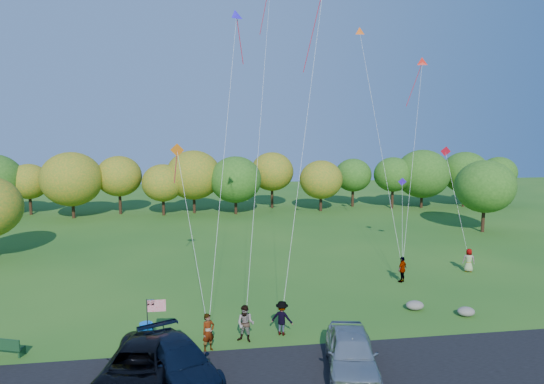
{
  "coord_description": "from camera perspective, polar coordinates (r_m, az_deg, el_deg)",
  "views": [
    {
      "loc": [
        -4.82,
        -23.44,
        10.91
      ],
      "look_at": [
        -0.45,
        6.0,
        6.84
      ],
      "focal_mm": 32.0,
      "sensor_mm": 36.0,
      "label": 1
    }
  ],
  "objects": [
    {
      "name": "ground",
      "position": [
        26.3,
        3.02,
        -16.73
      ],
      "size": [
        140.0,
        140.0,
        0.0
      ],
      "primitive_type": "plane",
      "color": "#215518",
      "rests_on": "ground"
    },
    {
      "name": "asphalt_lane",
      "position": [
        22.79,
        5.15,
        -20.75
      ],
      "size": [
        44.0,
        6.0,
        0.06
      ],
      "primitive_type": "cube",
      "color": "black",
      "rests_on": "ground"
    },
    {
      "name": "treeline",
      "position": [
        61.02,
        0.25,
        2.12
      ],
      "size": [
        75.17,
        28.18,
        8.65
      ],
      "color": "#352013",
      "rests_on": "ground"
    },
    {
      "name": "minivan_dark",
      "position": [
        22.25,
        -15.4,
        -19.21
      ],
      "size": [
        3.77,
        6.48,
        1.7
      ],
      "primitive_type": "imported",
      "rotation": [
        0.0,
        0.0,
        -0.16
      ],
      "color": "black",
      "rests_on": "asphalt_lane"
    },
    {
      "name": "minivan_navy",
      "position": [
        22.4,
        -10.88,
        -18.96
      ],
      "size": [
        4.41,
        6.08,
        1.63
      ],
      "primitive_type": "imported",
      "rotation": [
        0.0,
        0.0,
        0.43
      ],
      "color": "black",
      "rests_on": "asphalt_lane"
    },
    {
      "name": "minivan_silver",
      "position": [
        22.83,
        9.32,
        -18.13
      ],
      "size": [
        3.18,
        5.66,
        1.82
      ],
      "primitive_type": "imported",
      "rotation": [
        0.0,
        0.0,
        -0.2
      ],
      "color": "#A1A8AC",
      "rests_on": "asphalt_lane"
    },
    {
      "name": "flyer_a",
      "position": [
        24.74,
        -7.5,
        -16.05
      ],
      "size": [
        0.82,
        0.75,
        1.88
      ],
      "primitive_type": "imported",
      "rotation": [
        0.0,
        0.0,
        0.57
      ],
      "color": "#4C4C59",
      "rests_on": "ground"
    },
    {
      "name": "flyer_b",
      "position": [
        25.49,
        -3.13,
        -15.22
      ],
      "size": [
        1.14,
        1.05,
        1.9
      ],
      "primitive_type": "imported",
      "rotation": [
        0.0,
        0.0,
        -0.45
      ],
      "color": "#4C4C59",
      "rests_on": "ground"
    },
    {
      "name": "flyer_c",
      "position": [
        26.25,
        1.18,
        -14.6
      ],
      "size": [
        1.36,
        1.15,
        1.82
      ],
      "primitive_type": "imported",
      "rotation": [
        0.0,
        0.0,
        2.65
      ],
      "color": "#4C4C59",
      "rests_on": "ground"
    },
    {
      "name": "flyer_d",
      "position": [
        35.6,
        15.08,
        -8.78
      ],
      "size": [
        1.12,
        1.03,
        1.84
      ],
      "primitive_type": "imported",
      "rotation": [
        0.0,
        0.0,
        3.82
      ],
      "color": "#4C4C59",
      "rests_on": "ground"
    },
    {
      "name": "flyer_e",
      "position": [
        39.66,
        22.14,
        -7.44
      ],
      "size": [
        1.01,
        0.84,
        1.76
      ],
      "primitive_type": "imported",
      "rotation": [
        0.0,
        0.0,
        2.76
      ],
      "color": "#4C4C59",
      "rests_on": "ground"
    },
    {
      "name": "park_bench",
      "position": [
        27.14,
        -29.04,
        -15.69
      ],
      "size": [
        1.76,
        0.89,
        1.01
      ],
      "rotation": [
        0.0,
        0.0,
        -0.35
      ],
      "color": "#14371B",
      "rests_on": "ground"
    },
    {
      "name": "trash_barrel",
      "position": [
        26.4,
        -14.57,
        -15.7
      ],
      "size": [
        0.66,
        0.66,
        0.99
      ],
      "primitive_type": "cylinder",
      "color": "blue",
      "rests_on": "ground"
    },
    {
      "name": "flag_assembly",
      "position": [
        25.14,
        -13.84,
        -13.48
      ],
      "size": [
        0.93,
        0.6,
        2.51
      ],
      "color": "black",
      "rests_on": "ground"
    },
    {
      "name": "boulder_near",
      "position": [
        30.91,
        16.45,
        -12.67
      ],
      "size": [
        1.08,
        0.85,
        0.54
      ],
      "primitive_type": "ellipsoid",
      "color": "slate",
      "rests_on": "ground"
    },
    {
      "name": "boulder_far",
      "position": [
        30.93,
        21.86,
        -12.92
      ],
      "size": [
        1.01,
        0.84,
        0.53
      ],
      "primitive_type": "ellipsoid",
      "color": "gray",
      "rests_on": "ground"
    },
    {
      "name": "kites_aloft",
      "position": [
        38.39,
        6.18,
        18.63
      ],
      "size": [
        21.16,
        10.03,
        18.17
      ],
      "color": "#E91957",
      "rests_on": "ground"
    }
  ]
}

